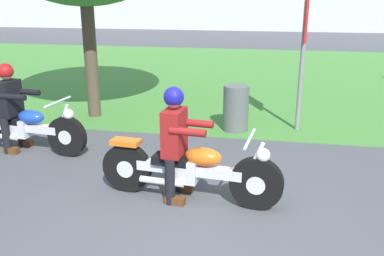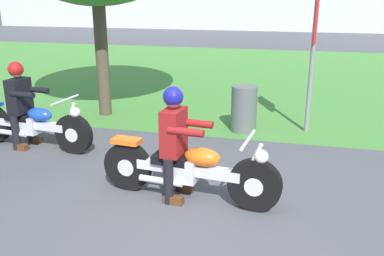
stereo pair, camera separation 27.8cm
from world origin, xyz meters
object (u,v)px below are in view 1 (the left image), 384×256
(motorcycle_lead, at_px, (189,170))
(trash_can, at_px, (236,108))
(rider_lead, at_px, (176,135))
(sign_banner, at_px, (304,34))
(motorcycle_follow, at_px, (23,127))
(rider_follow, at_px, (11,100))

(motorcycle_lead, height_order, trash_can, motorcycle_lead)
(motorcycle_lead, relative_size, rider_lead, 1.62)
(motorcycle_lead, xyz_separation_m, sign_banner, (1.43, 3.06, 1.34))
(rider_lead, relative_size, sign_banner, 0.54)
(sign_banner, bearing_deg, motorcycle_follow, -156.19)
(trash_can, height_order, sign_banner, sign_banner)
(motorcycle_lead, distance_m, rider_follow, 3.31)
(motorcycle_follow, height_order, sign_banner, sign_banner)
(motorcycle_lead, distance_m, rider_lead, 0.46)
(motorcycle_lead, distance_m, sign_banner, 3.63)
(motorcycle_lead, height_order, rider_follow, rider_follow)
(motorcycle_lead, distance_m, motorcycle_follow, 3.12)
(rider_follow, xyz_separation_m, sign_banner, (4.50, 1.89, 0.91))
(motorcycle_lead, bearing_deg, motorcycle_follow, 164.34)
(rider_lead, bearing_deg, motorcycle_follow, 163.50)
(sign_banner, bearing_deg, rider_lead, -117.73)
(trash_can, bearing_deg, motorcycle_follow, -152.63)
(motorcycle_lead, bearing_deg, sign_banner, 70.85)
(motorcycle_follow, bearing_deg, motorcycle_lead, -15.66)
(motorcycle_lead, bearing_deg, rider_lead, 179.16)
(rider_lead, distance_m, sign_banner, 3.55)
(rider_follow, bearing_deg, trash_can, 31.83)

